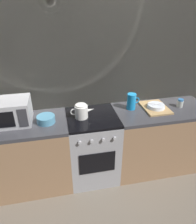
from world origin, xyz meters
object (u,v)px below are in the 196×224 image
object	(u,v)px
stove_unit	(93,147)
spice_jar	(180,103)
microwave	(9,112)
dish_pile	(155,107)
pitcher	(132,101)
kettle	(81,111)
mixing_bowl	(46,119)

from	to	relation	value
stove_unit	spice_jar	world-z (taller)	spice_jar
microwave	spice_jar	size ratio (longest dim) A/B	4.38
dish_pile	spice_jar	size ratio (longest dim) A/B	3.81
pitcher	dish_pile	xyz separation A→B (m)	(0.30, -0.06, -0.08)
kettle	mixing_bowl	size ratio (longest dim) A/B	1.42
kettle	mixing_bowl	xyz separation A→B (m)	(-0.40, -0.02, -0.04)
microwave	spice_jar	distance (m)	2.05
microwave	mixing_bowl	bearing A→B (deg)	-11.07
spice_jar	dish_pile	bearing A→B (deg)	177.46
spice_jar	kettle	bearing A→B (deg)	-179.03
mixing_bowl	spice_jar	distance (m)	1.67
stove_unit	mixing_bowl	bearing A→B (deg)	-177.10
microwave	spice_jar	world-z (taller)	microwave
microwave	kettle	distance (m)	0.79
stove_unit	dish_pile	bearing A→B (deg)	2.29
dish_pile	spice_jar	xyz separation A→B (m)	(0.33, -0.01, 0.03)
pitcher	stove_unit	bearing A→B (deg)	-169.66
stove_unit	microwave	bearing A→B (deg)	176.93
microwave	pitcher	world-z (taller)	microwave
kettle	dish_pile	bearing A→B (deg)	2.19
mixing_bowl	pitcher	size ratio (longest dim) A/B	1.00
kettle	pitcher	xyz separation A→B (m)	(0.64, 0.10, 0.02)
pitcher	spice_jar	distance (m)	0.63
stove_unit	spice_jar	distance (m)	1.25
pitcher	spice_jar	xyz separation A→B (m)	(0.63, -0.08, -0.05)
pitcher	spice_jar	bearing A→B (deg)	-6.88
stove_unit	microwave	size ratio (longest dim) A/B	1.96
microwave	dish_pile	distance (m)	1.73
microwave	kettle	xyz separation A→B (m)	(0.79, -0.05, -0.05)
microwave	dish_pile	bearing A→B (deg)	-0.54
kettle	mixing_bowl	bearing A→B (deg)	-176.68
stove_unit	pitcher	distance (m)	0.76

